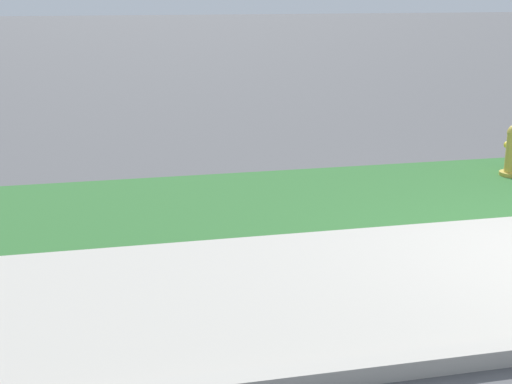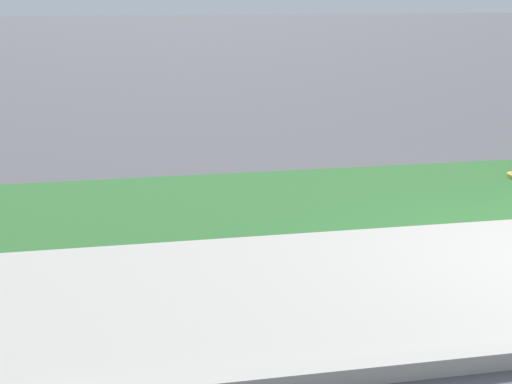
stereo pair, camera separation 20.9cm
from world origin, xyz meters
TOP-DOWN VIEW (x-y plane):
  - grass_verge at (0.00, 2.51)m, footprint 18.00×2.45m

SIDE VIEW (x-z plane):
  - grass_verge at x=0.00m, z-range 0.00..0.01m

